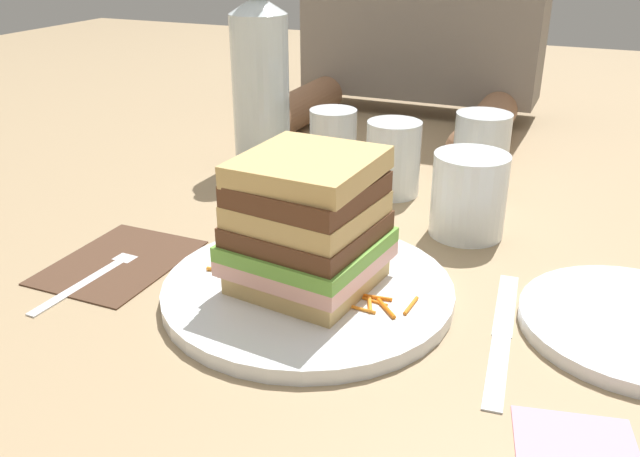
# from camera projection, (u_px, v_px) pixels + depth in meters

# --- Properties ---
(ground_plane) EXTENTS (3.00, 3.00, 0.00)m
(ground_plane) POSITION_uv_depth(u_px,v_px,m) (315.00, 289.00, 0.60)
(ground_plane) COLOR #9E8460
(main_plate) EXTENTS (0.25, 0.25, 0.01)m
(main_plate) POSITION_uv_depth(u_px,v_px,m) (306.00, 290.00, 0.59)
(main_plate) COLOR white
(main_plate) RESTS_ON ground_plane
(sandwich) EXTENTS (0.13, 0.13, 0.12)m
(sandwich) POSITION_uv_depth(u_px,v_px,m) (306.00, 224.00, 0.56)
(sandwich) COLOR tan
(sandwich) RESTS_ON main_plate
(carrot_shred_0) EXTENTS (0.03, 0.00, 0.00)m
(carrot_shred_0) POSITION_uv_depth(u_px,v_px,m) (256.00, 256.00, 0.63)
(carrot_shred_0) COLOR orange
(carrot_shred_0) RESTS_ON main_plate
(carrot_shred_1) EXTENTS (0.02, 0.01, 0.00)m
(carrot_shred_1) POSITION_uv_depth(u_px,v_px,m) (241.00, 263.00, 0.62)
(carrot_shred_1) COLOR orange
(carrot_shred_1) RESTS_ON main_plate
(carrot_shred_2) EXTENTS (0.01, 0.03, 0.00)m
(carrot_shred_2) POSITION_uv_depth(u_px,v_px,m) (230.00, 268.00, 0.61)
(carrot_shred_2) COLOR orange
(carrot_shred_2) RESTS_ON main_plate
(carrot_shred_3) EXTENTS (0.03, 0.02, 0.00)m
(carrot_shred_3) POSITION_uv_depth(u_px,v_px,m) (237.00, 262.00, 0.62)
(carrot_shred_3) COLOR orange
(carrot_shred_3) RESTS_ON main_plate
(carrot_shred_4) EXTENTS (0.01, 0.02, 0.00)m
(carrot_shred_4) POSITION_uv_depth(u_px,v_px,m) (253.00, 260.00, 0.62)
(carrot_shred_4) COLOR orange
(carrot_shred_4) RESTS_ON main_plate
(carrot_shred_5) EXTENTS (0.02, 0.02, 0.00)m
(carrot_shred_5) POSITION_uv_depth(u_px,v_px,m) (249.00, 268.00, 0.61)
(carrot_shred_5) COLOR orange
(carrot_shred_5) RESTS_ON main_plate
(carrot_shred_6) EXTENTS (0.02, 0.02, 0.00)m
(carrot_shred_6) POSITION_uv_depth(u_px,v_px,m) (245.00, 258.00, 0.63)
(carrot_shred_6) COLOR orange
(carrot_shred_6) RESTS_ON main_plate
(carrot_shred_7) EXTENTS (0.03, 0.01, 0.00)m
(carrot_shred_7) POSITION_uv_depth(u_px,v_px,m) (220.00, 270.00, 0.60)
(carrot_shred_7) COLOR orange
(carrot_shred_7) RESTS_ON main_plate
(carrot_shred_8) EXTENTS (0.01, 0.02, 0.00)m
(carrot_shred_8) POSITION_uv_depth(u_px,v_px,m) (214.00, 262.00, 0.62)
(carrot_shred_8) COLOR orange
(carrot_shred_8) RESTS_ON main_plate
(carrot_shred_9) EXTENTS (0.02, 0.01, 0.00)m
(carrot_shred_9) POSITION_uv_depth(u_px,v_px,m) (375.00, 302.00, 0.55)
(carrot_shred_9) COLOR orange
(carrot_shred_9) RESTS_ON main_plate
(carrot_shred_10) EXTENTS (0.01, 0.02, 0.00)m
(carrot_shred_10) POSITION_uv_depth(u_px,v_px,m) (370.00, 305.00, 0.55)
(carrot_shred_10) COLOR orange
(carrot_shred_10) RESTS_ON main_plate
(carrot_shred_11) EXTENTS (0.03, 0.00, 0.00)m
(carrot_shred_11) POSITION_uv_depth(u_px,v_px,m) (358.00, 308.00, 0.54)
(carrot_shred_11) COLOR orange
(carrot_shred_11) RESTS_ON main_plate
(carrot_shred_12) EXTENTS (0.02, 0.02, 0.00)m
(carrot_shred_12) POSITION_uv_depth(u_px,v_px,m) (386.00, 308.00, 0.54)
(carrot_shred_12) COLOR orange
(carrot_shred_12) RESTS_ON main_plate
(carrot_shred_13) EXTENTS (0.03, 0.01, 0.00)m
(carrot_shred_13) POSITION_uv_depth(u_px,v_px,m) (373.00, 297.00, 0.56)
(carrot_shred_13) COLOR orange
(carrot_shred_13) RESTS_ON main_plate
(carrot_shred_14) EXTENTS (0.01, 0.03, 0.00)m
(carrot_shred_14) POSITION_uv_depth(u_px,v_px,m) (411.00, 306.00, 0.55)
(carrot_shred_14) COLOR orange
(carrot_shred_14) RESTS_ON main_plate
(napkin_dark) EXTENTS (0.11, 0.15, 0.00)m
(napkin_dark) POSITION_uv_depth(u_px,v_px,m) (119.00, 261.00, 0.65)
(napkin_dark) COLOR #4C3323
(napkin_dark) RESTS_ON ground_plane
(fork) EXTENTS (0.02, 0.17, 0.00)m
(fork) POSITION_uv_depth(u_px,v_px,m) (103.00, 268.00, 0.63)
(fork) COLOR silver
(fork) RESTS_ON napkin_dark
(knife) EXTENTS (0.03, 0.20, 0.00)m
(knife) POSITION_uv_depth(u_px,v_px,m) (502.00, 337.00, 0.53)
(knife) COLOR silver
(knife) RESTS_ON ground_plane
(juice_glass) EXTENTS (0.08, 0.08, 0.09)m
(juice_glass) POSITION_uv_depth(u_px,v_px,m) (468.00, 197.00, 0.69)
(juice_glass) COLOR white
(juice_glass) RESTS_ON ground_plane
(water_bottle) EXTENTS (0.08, 0.08, 0.26)m
(water_bottle) POSITION_uv_depth(u_px,v_px,m) (260.00, 80.00, 0.87)
(water_bottle) COLOR silver
(water_bottle) RESTS_ON ground_plane
(empty_tumbler_0) EXTENTS (0.07, 0.07, 0.09)m
(empty_tumbler_0) POSITION_uv_depth(u_px,v_px,m) (481.00, 151.00, 0.82)
(empty_tumbler_0) COLOR silver
(empty_tumbler_0) RESTS_ON ground_plane
(empty_tumbler_1) EXTENTS (0.07, 0.07, 0.09)m
(empty_tumbler_1) POSITION_uv_depth(u_px,v_px,m) (393.00, 158.00, 0.80)
(empty_tumbler_1) COLOR silver
(empty_tumbler_1) RESTS_ON ground_plane
(empty_tumbler_2) EXTENTS (0.06, 0.06, 0.08)m
(empty_tumbler_2) POSITION_uv_depth(u_px,v_px,m) (333.00, 141.00, 0.87)
(empty_tumbler_2) COLOR silver
(empty_tumbler_2) RESTS_ON ground_plane
(side_plate) EXTENTS (0.19, 0.19, 0.01)m
(side_plate) POSITION_uv_depth(u_px,v_px,m) (637.00, 325.00, 0.54)
(side_plate) COLOR white
(side_plate) RESTS_ON ground_plane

